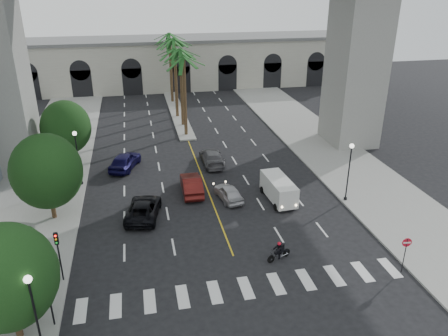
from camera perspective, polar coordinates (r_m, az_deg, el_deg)
ground at (r=29.65m, az=2.13°, el=-13.59°), size 140.00×140.00×0.00m
sidewalk_left at (r=42.85m, az=-22.95°, el=-3.01°), size 8.00×100.00×0.15m
sidewalk_right at (r=46.79m, az=15.72°, el=0.26°), size 8.00×100.00×0.15m
median at (r=63.70m, az=-6.10°, el=7.23°), size 2.00×24.00×0.20m
pier_building at (r=79.28m, az=-7.61°, el=13.49°), size 71.00×10.50×8.50m
palm_a at (r=51.97m, az=-5.31°, el=13.74°), size 3.20×3.20×10.30m
palm_b at (r=55.86m, az=-5.73°, el=14.70°), size 3.20×3.20×10.60m
palm_c at (r=59.83m, az=-6.46°, el=14.81°), size 3.20×3.20×10.10m
palm_d at (r=63.71m, az=-6.55°, el=16.00°), size 3.20×3.20×10.90m
palm_e at (r=67.69m, az=-7.11°, el=16.03°), size 3.20×3.20×10.40m
palm_f at (r=71.64m, az=-7.18°, el=16.66°), size 3.20×3.20×10.70m
street_tree_near at (r=25.27m, az=-26.59°, el=-12.61°), size 5.20×5.20×6.89m
street_tree_mid at (r=36.32m, az=-22.17°, el=-0.40°), size 5.44×5.44×7.21m
street_tree_far at (r=47.55m, az=-19.95°, el=5.02°), size 5.04×5.04×6.68m
lamp_post_left_near at (r=23.79m, az=-23.46°, el=-16.88°), size 0.40×0.40×5.35m
lamp_post_left_far at (r=41.93m, az=-18.60°, el=1.81°), size 0.40×0.40×5.35m
lamp_post_right at (r=38.32m, az=16.04°, el=0.09°), size 0.40×0.40×5.35m
traffic_signal_near at (r=26.11m, az=-22.02°, el=-14.57°), size 0.25×0.18×3.65m
traffic_signal_far at (r=29.34m, az=-20.87°, el=-9.82°), size 0.25×0.18×3.65m
motorcycle_rider at (r=30.79m, az=7.28°, el=-10.74°), size 1.85×0.85×1.41m
car_a at (r=38.22m, az=0.61°, el=-3.22°), size 2.23×4.15×1.34m
car_b at (r=39.45m, az=-4.28°, el=-2.15°), size 1.83×4.98×1.63m
car_c at (r=36.10m, az=-10.48°, el=-5.25°), size 3.45×5.63×1.46m
car_d at (r=45.40m, az=-1.58°, el=1.39°), size 2.13×5.20×1.50m
car_e at (r=45.45m, az=-12.81°, el=0.93°), size 3.68×5.36×1.70m
cargo_van at (r=38.13m, az=7.16°, el=-2.71°), size 2.14×4.86×2.03m
do_not_enter_sign at (r=30.96m, az=22.67°, el=-9.59°), size 0.64×0.11×2.62m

